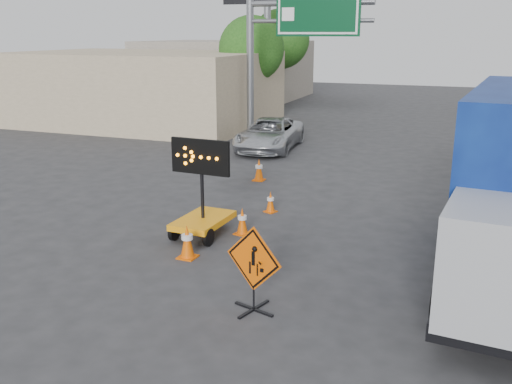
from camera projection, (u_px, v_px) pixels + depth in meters
The scene contains 13 objects.
ground at pixel (221, 313), 10.74m from camera, with size 100.00×100.00×0.00m, color #2D2D30.
storefront_left_near at pixel (143, 87), 32.99m from camera, with size 14.00×10.00×4.00m, color #C1AD8B.
storefront_left_far at pixel (225, 69), 45.86m from camera, with size 12.00×10.00×4.40m, color #A79C8B.
highway_gantry at pixel (290, 33), 27.03m from camera, with size 6.18×0.38×6.90m.
tree_left_near at pixel (251, 49), 32.13m from camera, with size 3.71×3.71×6.03m.
tree_left_far at pixel (280, 39), 39.55m from camera, with size 4.10×4.10×6.66m.
construction_sign at pixel (254, 267), 10.62m from camera, with size 1.22×0.88×1.69m.
arrow_board at pixel (203, 214), 14.70m from camera, with size 1.61×1.84×2.55m.
pickup_truck at pixel (269, 134), 25.49m from camera, with size 2.30×4.98×1.38m, color silver.
cone_a at pixel (187, 241), 13.27m from camera, with size 0.43×0.43×0.81m.
cone_b at pixel (242, 221), 14.85m from camera, with size 0.43×0.43×0.72m.
cone_c at pixel (270, 202), 16.69m from camera, with size 0.41×0.41×0.63m.
cone_d at pixel (259, 170), 20.22m from camera, with size 0.40×0.40×0.79m.
Camera 1 is at (4.08, -8.84, 5.12)m, focal length 40.00 mm.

